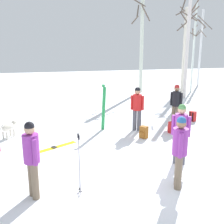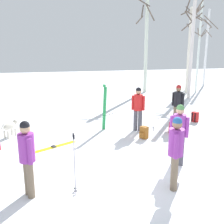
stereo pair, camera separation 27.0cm
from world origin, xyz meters
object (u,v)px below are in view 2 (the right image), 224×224
(dog, at_px, (10,126))
(birch_tree_4, at_px, (199,47))
(ski_pair_lying_0, at_px, (52,147))
(birch_tree_5, at_px, (191,48))
(backpack_2, at_px, (144,133))
(birch_tree_1, at_px, (146,42))
(person_2, at_px, (179,131))
(birch_tree_2, at_px, (192,41))
(water_bottle_0, at_px, (0,146))
(ski_poles_0, at_px, (74,162))
(person_1, at_px, (176,149))
(person_4, at_px, (178,103))
(person_3, at_px, (27,154))
(birch_tree_3, at_px, (189,49))
(backpack_1, at_px, (195,117))
(birch_tree_6, at_px, (206,47))
(ski_pair_planted_1, at_px, (104,108))
(person_0, at_px, (138,106))
(backpack_0, at_px, (173,128))

(dog, bearing_deg, birch_tree_4, 30.87)
(ski_pair_lying_0, distance_m, birch_tree_5, 15.58)
(backpack_2, relative_size, birch_tree_1, 0.07)
(person_2, relative_size, birch_tree_2, 0.25)
(water_bottle_0, relative_size, birch_tree_5, 0.04)
(birch_tree_1, distance_m, birch_tree_4, 3.69)
(ski_poles_0, relative_size, birch_tree_1, 0.21)
(person_1, distance_m, person_4, 5.21)
(ski_pair_lying_0, bearing_deg, person_3, -100.83)
(person_1, distance_m, ski_poles_0, 2.28)
(person_1, distance_m, dog, 6.34)
(birch_tree_3, bearing_deg, person_4, -121.61)
(water_bottle_0, bearing_deg, ski_pair_lying_0, -6.24)
(person_3, relative_size, backpack_1, 3.90)
(birch_tree_1, bearing_deg, birch_tree_5, 13.93)
(ski_poles_0, bearing_deg, ski_pair_lying_0, 98.76)
(person_3, bearing_deg, backpack_2, 38.19)
(person_3, xyz_separation_m, birch_tree_6, (13.15, 14.04, 2.25))
(person_4, distance_m, ski_poles_0, 6.34)
(ski_pair_lying_0, distance_m, water_bottle_0, 1.65)
(birch_tree_5, bearing_deg, backpack_2, -126.11)
(ski_pair_planted_1, bearing_deg, water_bottle_0, -160.35)
(ski_pair_lying_0, bearing_deg, backpack_1, 15.33)
(person_0, bearing_deg, birch_tree_6, 47.49)
(ski_pair_planted_1, relative_size, birch_tree_5, 0.29)
(birch_tree_5, bearing_deg, birch_tree_3, -122.25)
(backpack_2, bearing_deg, birch_tree_1, 69.38)
(backpack_2, bearing_deg, person_1, -98.88)
(person_2, xyz_separation_m, birch_tree_2, (5.37, 8.91, 2.57))
(backpack_0, distance_m, birch_tree_2, 8.35)
(dog, distance_m, birch_tree_6, 17.34)
(person_1, distance_m, water_bottle_0, 5.59)
(birch_tree_1, bearing_deg, dog, -135.36)
(backpack_0, bearing_deg, ski_pair_planted_1, 156.16)
(backpack_2, bearing_deg, person_4, 32.13)
(person_4, bearing_deg, dog, 178.71)
(birch_tree_1, relative_size, birch_tree_4, 1.09)
(person_3, xyz_separation_m, backpack_2, (3.76, 2.96, -0.77))
(ski_pair_planted_1, bearing_deg, person_4, -2.78)
(person_2, distance_m, backpack_1, 4.79)
(ski_pair_lying_0, relative_size, birch_tree_6, 0.26)
(backpack_0, bearing_deg, person_3, -147.35)
(person_0, height_order, backpack_0, person_0)
(birch_tree_4, distance_m, birch_tree_6, 3.56)
(backpack_2, distance_m, birch_tree_2, 9.25)
(dog, xyz_separation_m, birch_tree_1, (8.26, 8.16, 3.15))
(birch_tree_5, height_order, birch_tree_6, birch_tree_5)
(dog, bearing_deg, person_0, -4.95)
(dog, relative_size, ski_pair_planted_1, 0.43)
(person_4, bearing_deg, person_1, -117.85)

